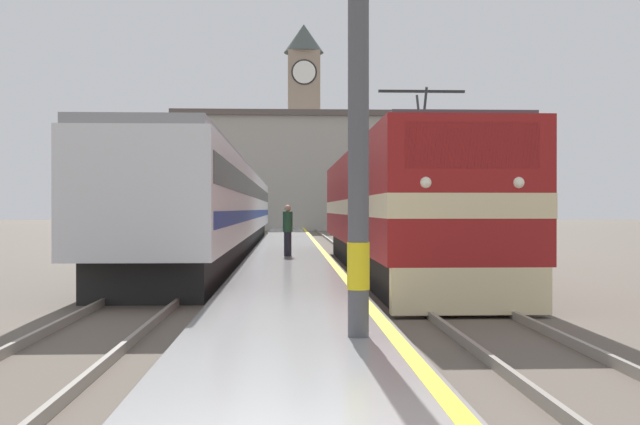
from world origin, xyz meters
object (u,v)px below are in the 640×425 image
Objects in this scene: person_on_platform at (288,229)px; clock_tower at (304,119)px; locomotive_train at (393,209)px; catenary_mast at (365,42)px; passenger_train at (224,207)px.

clock_tower reaches higher than person_on_platform.
locomotive_train is 10.98× the size of person_on_platform.
catenary_mast is 16.59m from person_on_platform.
clock_tower reaches higher than locomotive_train.
catenary_mast is at bearing -86.58° from person_on_platform.
clock_tower is at bearing 84.25° from passenger_train.
locomotive_train is 13.11m from passenger_train.
catenary_mast reaches higher than passenger_train.
passenger_train is 1.86× the size of clock_tower.
person_on_platform is at bearing -91.84° from clock_tower.
person_on_platform is at bearing -70.36° from passenger_train.
locomotive_train is 2.56× the size of catenary_mast.
passenger_train is 24.72m from catenary_mast.
clock_tower is (1.72, 53.49, 10.24)m from person_on_platform.
clock_tower reaches higher than passenger_train.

